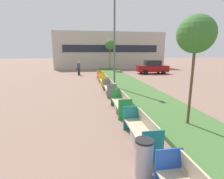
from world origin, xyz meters
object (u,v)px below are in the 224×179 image
litter_bin (144,158)px  sapling_tree_far (110,45)px  bench_teal_frame (141,133)px  bench_grey_frame (110,89)px  pedestrian_walking (79,68)px  bench_green_frame (121,105)px  parked_car_distant (152,67)px  street_lamp_post (114,35)px  bench_yellow_frame (104,81)px  sapling_tree_near (196,35)px  bench_orange_frame (101,76)px

litter_bin → sapling_tree_far: (2.67, 23.24, 3.56)m
bench_teal_frame → bench_grey_frame: bearing=90.0°
bench_grey_frame → pedestrian_walking: (-2.43, 11.06, 0.52)m
bench_green_frame → parked_car_distant: 16.65m
bench_teal_frame → bench_green_frame: bearing=90.0°
bench_green_frame → sapling_tree_far: (2.23, 18.57, 3.66)m
bench_teal_frame → street_lamp_post: size_ratio=0.28×
bench_yellow_frame → sapling_tree_far: sapling_tree_far is taller
sapling_tree_far → parked_car_distant: 7.26m
bench_yellow_frame → parked_car_distant: size_ratio=0.56×
bench_yellow_frame → parked_car_distant: (7.59, 7.53, 0.54)m
bench_grey_frame → pedestrian_walking: size_ratio=1.39×
bench_green_frame → sapling_tree_near: bearing=-45.6°
street_lamp_post → pedestrian_walking: size_ratio=4.38×
sapling_tree_near → pedestrian_walking: 18.01m
bench_yellow_frame → street_lamp_post: street_lamp_post is taller
street_lamp_post → bench_grey_frame: bearing=-111.6°
litter_bin → pedestrian_walking: size_ratio=0.54×
bench_grey_frame → parked_car_distant: bearing=55.3°
bench_grey_frame → parked_car_distant: size_ratio=0.56×
bench_teal_frame → parked_car_distant: bearing=67.1°
sapling_tree_near → parked_car_distant: bearing=72.6°
bench_green_frame → sapling_tree_near: size_ratio=0.51×
bench_grey_frame → pedestrian_walking: 11.33m
parked_car_distant → bench_yellow_frame: bearing=-129.9°
sapling_tree_near → bench_grey_frame: bearing=109.9°
bench_teal_frame → litter_bin: bearing=-106.2°
bench_grey_frame → bench_orange_frame: same height
bench_teal_frame → pedestrian_walking: (-2.43, 18.08, 0.53)m
street_lamp_post → sapling_tree_far: bearing=83.0°
bench_teal_frame → bench_green_frame: 3.15m
bench_teal_frame → sapling_tree_near: (2.23, 0.88, 3.19)m
bench_green_frame → bench_grey_frame: (0.00, 3.86, 0.01)m
bench_orange_frame → bench_teal_frame: bearing=-90.0°
bench_teal_frame → bench_yellow_frame: size_ratio=0.90×
bench_grey_frame → sapling_tree_near: (2.23, -6.14, 3.18)m
sapling_tree_far → pedestrian_walking: (-4.66, -3.65, -3.13)m
bench_yellow_frame → pedestrian_walking: (-2.43, 7.64, 0.52)m
bench_grey_frame → pedestrian_walking: bearing=102.4°
bench_yellow_frame → street_lamp_post: bearing=-72.1°
bench_orange_frame → sapling_tree_far: size_ratio=0.43×
litter_bin → pedestrian_walking: pedestrian_walking is taller
bench_yellow_frame → sapling_tree_far: (2.23, 11.29, 3.66)m
bench_orange_frame → pedestrian_walking: pedestrian_walking is taller
litter_bin → street_lamp_post: street_lamp_post is taller
bench_green_frame → litter_bin: (-0.44, -4.67, 0.11)m
street_lamp_post → sapling_tree_far: (1.62, 13.17, -0.21)m
bench_teal_frame → sapling_tree_far: 22.15m
street_lamp_post → parked_car_distant: 12.18m
litter_bin → bench_yellow_frame: bearing=87.9°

